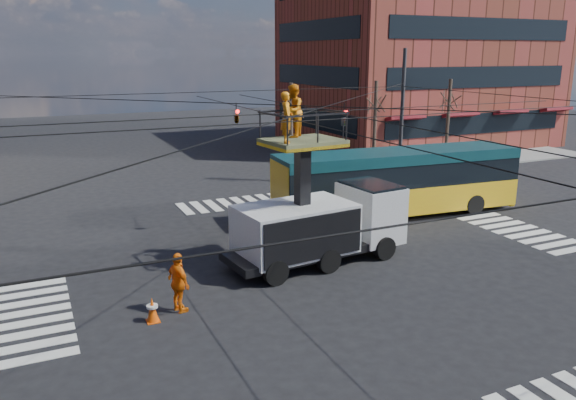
% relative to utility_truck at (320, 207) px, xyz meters
% --- Properties ---
extents(ground, '(120.00, 120.00, 0.00)m').
position_rel_utility_truck_xyz_m(ground, '(-0.17, -0.62, -2.12)').
color(ground, black).
rests_on(ground, ground).
extents(sidewalk_ne, '(18.00, 18.00, 0.12)m').
position_rel_utility_truck_xyz_m(sidewalk_ne, '(20.83, 20.38, -2.06)').
color(sidewalk_ne, slate).
rests_on(sidewalk_ne, ground).
extents(crosswalks, '(22.40, 22.40, 0.02)m').
position_rel_utility_truck_xyz_m(crosswalks, '(-0.17, -0.62, -2.11)').
color(crosswalks, silver).
rests_on(crosswalks, ground).
extents(building_ne, '(20.06, 16.06, 14.00)m').
position_rel_utility_truck_xyz_m(building_ne, '(21.81, 23.35, 4.89)').
color(building_ne, brown).
rests_on(building_ne, ground).
extents(overhead_network, '(24.24, 24.24, 8.00)m').
position_rel_utility_truck_xyz_m(overhead_network, '(-0.24, -0.22, 2.17)').
color(overhead_network, '#2D2D30').
rests_on(overhead_network, ground).
extents(tree_a, '(2.00, 2.00, 6.00)m').
position_rel_utility_truck_xyz_m(tree_a, '(4.83, 12.88, 2.51)').
color(tree_a, '#382B21').
rests_on(tree_a, ground).
extents(tree_b, '(2.00, 2.00, 6.00)m').
position_rel_utility_truck_xyz_m(tree_b, '(10.83, 12.88, 2.51)').
color(tree_b, '#382B21').
rests_on(tree_b, ground).
extents(tree_c, '(2.00, 2.00, 6.00)m').
position_rel_utility_truck_xyz_m(tree_c, '(16.83, 12.88, 2.51)').
color(tree_c, '#382B21').
rests_on(tree_c, ground).
extents(utility_truck, '(7.21, 3.24, 6.62)m').
position_rel_utility_truck_xyz_m(utility_truck, '(0.00, 0.00, 0.00)').
color(utility_truck, black).
rests_on(utility_truck, ground).
extents(city_bus, '(12.36, 3.53, 3.20)m').
position_rel_utility_truck_xyz_m(city_bus, '(6.32, 3.88, -0.39)').
color(city_bus, gold).
rests_on(city_bus, ground).
extents(traffic_cone, '(0.36, 0.36, 0.76)m').
position_rel_utility_truck_xyz_m(traffic_cone, '(-6.84, -2.43, -1.74)').
color(traffic_cone, '#FF570A').
rests_on(traffic_cone, ground).
extents(worker_ground, '(0.75, 1.19, 1.89)m').
position_rel_utility_truck_xyz_m(worker_ground, '(-5.94, -2.10, -1.17)').
color(worker_ground, orange).
rests_on(worker_ground, ground).
extents(flagger, '(1.29, 1.40, 1.90)m').
position_rel_utility_truck_xyz_m(flagger, '(4.68, 2.90, -1.17)').
color(flagger, orange).
rests_on(flagger, ground).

